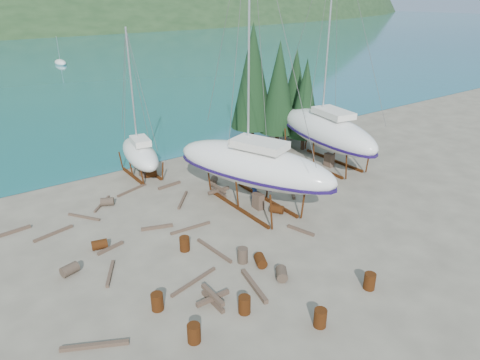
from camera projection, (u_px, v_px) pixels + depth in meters
ground at (248, 238)px, 26.02m from camera, size 600.00×600.00×0.00m
far_house_right at (38, 22)px, 182.33m from camera, size 6.60×5.60×5.60m
cypress_near_right at (279, 87)px, 39.35m from camera, size 3.60×3.60×10.00m
cypress_mid_right at (305, 99)px, 39.01m from camera, size 3.06×3.06×8.50m
cypress_back_left at (253, 76)px, 39.69m from camera, size 4.14×4.14×11.50m
cypress_far_right at (295, 88)px, 41.93m from camera, size 3.24×3.24×9.00m
moored_boat_mid at (60, 63)px, 90.76m from camera, size 2.00×5.00×6.05m
large_sailboat_near at (253, 165)px, 28.91m from camera, size 7.60×12.51×18.98m
large_sailboat_far at (327, 130)px, 36.17m from camera, size 5.40×12.38×18.92m
small_sailboat_shore at (140, 153)px, 34.40m from camera, size 3.37×7.46×11.51m
worker at (254, 193)px, 29.83m from camera, size 0.45×0.67×1.82m
drum_0 at (157, 302)px, 19.97m from camera, size 0.58×0.58×0.88m
drum_1 at (282, 274)px, 22.22m from camera, size 0.98×1.05×0.58m
drum_2 at (100, 245)px, 24.81m from camera, size 0.99×0.76×0.58m
drum_3 at (320, 318)px, 18.96m from camera, size 0.58×0.58×0.88m
drum_4 at (151, 174)px, 34.63m from camera, size 1.02×0.83×0.58m
drum_5 at (243, 255)px, 23.53m from camera, size 0.58×0.58×0.88m
drum_6 at (277, 209)px, 28.92m from camera, size 0.97×1.05×0.58m
drum_7 at (370, 281)px, 21.40m from camera, size 0.58×0.58×0.88m
drum_9 at (107, 202)px, 29.97m from camera, size 1.04×0.90×0.58m
drum_10 at (244, 305)px, 19.77m from camera, size 0.58×0.58×0.88m
drum_11 at (214, 181)px, 33.32m from camera, size 1.02×1.04×0.58m
drum_12 at (261, 261)px, 23.32m from camera, size 0.89×1.04×0.58m
drum_13 at (194, 333)px, 18.10m from camera, size 0.58×0.58×0.88m
drum_14 at (185, 244)px, 24.62m from camera, size 0.58×0.58×0.88m
drum_15 at (70, 269)px, 22.57m from camera, size 1.00×0.79×0.58m
timber_0 at (102, 204)px, 30.14m from camera, size 1.78×1.96×0.14m
timber_1 at (293, 192)px, 31.85m from camera, size 1.37×1.79×0.19m
timber_2 at (13, 232)px, 26.55m from camera, size 2.13×0.42×0.19m
timber_3 at (194, 282)px, 21.96m from camera, size 3.02×0.88×0.15m
timber_4 at (110, 248)px, 24.86m from camera, size 1.70×0.58×0.17m
timber_5 at (214, 250)px, 24.64m from camera, size 0.44×3.11×0.16m
timber_6 at (169, 185)px, 33.02m from camera, size 1.98×0.40×0.19m
timber_7 at (301, 230)px, 26.72m from camera, size 0.69×1.88×0.17m
timber_8 at (157, 227)px, 27.06m from camera, size 1.94×0.82×0.19m
timber_9 at (132, 190)px, 32.26m from camera, size 2.63×1.00×0.15m
timber_10 at (183, 200)px, 30.70m from camera, size 1.91×2.21×0.16m
timber_11 at (191, 228)px, 27.01m from camera, size 2.75×0.32×0.15m
timber_12 at (110, 273)px, 22.59m from camera, size 1.22×2.08×0.17m
timber_14 at (95, 346)px, 17.93m from camera, size 2.60×1.44×0.18m
timber_15 at (84, 217)px, 28.36m from camera, size 1.53×2.11×0.15m
timber_16 at (254, 286)px, 21.59m from camera, size 0.82×2.76×0.23m
timber_17 at (54, 233)px, 26.39m from camera, size 2.48×0.75×0.16m
timber_pile_fore at (213, 298)px, 20.41m from camera, size 1.80×1.80×0.60m
timber_pile_aft at (219, 190)px, 31.68m from camera, size 1.80×1.80×0.60m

